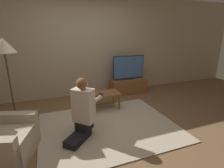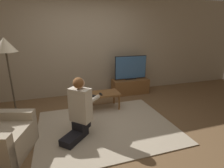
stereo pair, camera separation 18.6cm
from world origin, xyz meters
name	(u,v)px [view 1 (the left image)]	position (x,y,z in m)	size (l,w,h in m)	color
ground_plane	(109,127)	(0.00, 0.00, 0.00)	(10.00, 10.00, 0.00)	brown
wall_back	(84,47)	(0.00, 1.93, 1.30)	(10.00, 0.06, 2.60)	tan
rug	(109,126)	(0.00, 0.00, 0.01)	(2.42, 1.95, 0.02)	#BCAD93
tv_stand	(128,86)	(1.15, 1.55, 0.20)	(1.01, 0.40, 0.41)	brown
tv	(129,67)	(1.15, 1.55, 0.74)	(0.91, 0.08, 0.65)	black
coffee_table	(102,95)	(0.13, 0.78, 0.33)	(0.75, 0.44, 0.38)	brown
floor_lamp	(4,51)	(-1.60, 0.73, 1.37)	(0.40, 0.40, 1.59)	#4C4233
person_kneeling	(83,110)	(-0.48, -0.13, 0.49)	(0.76, 0.78, 1.00)	black
remote	(101,94)	(0.07, 0.69, 0.39)	(0.04, 0.15, 0.02)	black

